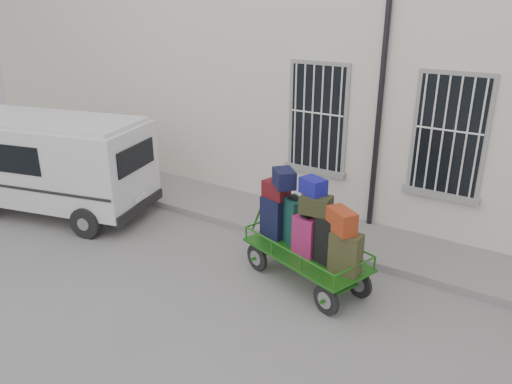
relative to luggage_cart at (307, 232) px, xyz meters
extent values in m
plane|color=slate|center=(-0.80, -0.30, -0.97)|extent=(80.00, 80.00, 0.00)
cube|color=beige|center=(-0.80, 5.20, 2.03)|extent=(24.00, 5.00, 6.00)
cylinder|color=black|center=(0.15, 2.62, 1.83)|extent=(0.11, 0.11, 5.60)
cube|color=black|center=(-1.20, 2.68, 1.28)|extent=(1.20, 0.08, 2.20)
cube|color=gray|center=(-1.20, 2.66, 0.12)|extent=(1.45, 0.22, 0.12)
cube|color=black|center=(1.50, 2.68, 1.28)|extent=(1.20, 0.08, 2.20)
cube|color=gray|center=(1.50, 2.66, 0.12)|extent=(1.45, 0.22, 0.12)
cube|color=gray|center=(-0.80, 1.90, -0.90)|extent=(24.00, 1.70, 0.15)
cylinder|color=black|center=(-0.93, -0.10, -0.72)|extent=(0.50, 0.22, 0.51)
cylinder|color=gray|center=(-0.93, -0.10, -0.72)|extent=(0.29, 0.18, 0.28)
cylinder|color=black|center=(-0.69, 0.63, -0.72)|extent=(0.50, 0.22, 0.51)
cylinder|color=gray|center=(-0.69, 0.63, -0.72)|extent=(0.29, 0.18, 0.28)
cylinder|color=black|center=(0.70, -0.65, -0.72)|extent=(0.50, 0.22, 0.51)
cylinder|color=gray|center=(0.70, -0.65, -0.72)|extent=(0.29, 0.18, 0.28)
cylinder|color=black|center=(0.95, 0.08, -0.72)|extent=(0.50, 0.22, 0.51)
cylinder|color=gray|center=(0.95, 0.08, -0.72)|extent=(0.29, 0.18, 0.28)
cube|color=#206517|center=(0.01, -0.01, -0.41)|extent=(2.44, 1.67, 0.05)
cylinder|color=#206517|center=(-1.29, 0.42, -0.26)|extent=(0.29, 0.13, 0.57)
cube|color=black|center=(-0.79, 0.23, -0.01)|extent=(0.49, 0.35, 0.75)
cube|color=black|center=(-0.79, 0.23, 0.38)|extent=(0.21, 0.18, 0.03)
cube|color=#0D302C|center=(-0.37, 0.21, 0.03)|extent=(0.53, 0.48, 0.83)
cube|color=black|center=(-0.37, 0.21, 0.46)|extent=(0.22, 0.18, 0.03)
cube|color=#911A4A|center=(0.01, -0.06, -0.05)|extent=(0.45, 0.32, 0.68)
cube|color=black|center=(0.01, -0.06, 0.31)|extent=(0.20, 0.17, 0.03)
cube|color=black|center=(0.46, -0.15, 0.01)|extent=(0.50, 0.36, 0.79)
cube|color=black|center=(0.46, -0.15, 0.41)|extent=(0.21, 0.16, 0.03)
cube|color=#2F2D17|center=(0.81, -0.26, -0.05)|extent=(0.48, 0.30, 0.68)
cube|color=black|center=(0.81, -0.26, 0.30)|extent=(0.23, 0.20, 0.03)
cube|color=#4E0F14|center=(-0.77, 0.27, 0.51)|extent=(0.52, 0.39, 0.30)
cube|color=black|center=(0.16, -0.05, 0.55)|extent=(0.51, 0.37, 0.30)
cube|color=maroon|center=(0.70, -0.23, 0.47)|extent=(0.58, 0.52, 0.36)
cube|color=black|center=(-0.53, 0.13, 0.81)|extent=(0.54, 0.54, 0.31)
cube|color=navy|center=(0.07, 0.02, 0.83)|extent=(0.48, 0.41, 0.26)
cube|color=silver|center=(-6.19, -0.37, 0.27)|extent=(4.60, 2.84, 1.75)
cube|color=silver|center=(-6.19, -0.37, 1.19)|extent=(4.38, 2.66, 0.10)
cube|color=black|center=(-4.10, 0.16, 0.56)|extent=(0.37, 1.33, 0.54)
cube|color=black|center=(-4.11, 0.15, -0.55)|extent=(0.54, 1.77, 0.21)
cube|color=white|center=(-4.08, 0.16, -0.33)|extent=(0.13, 0.40, 0.12)
cylinder|color=black|center=(-7.78, 0.15, -0.64)|extent=(0.69, 0.37, 0.66)
cylinder|color=black|center=(-4.60, -0.89, -0.64)|extent=(0.69, 0.37, 0.66)
cylinder|color=black|center=(-5.04, 0.84, -0.64)|extent=(0.69, 0.37, 0.66)
camera|label=1|loc=(3.39, -6.79, 3.67)|focal=35.00mm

